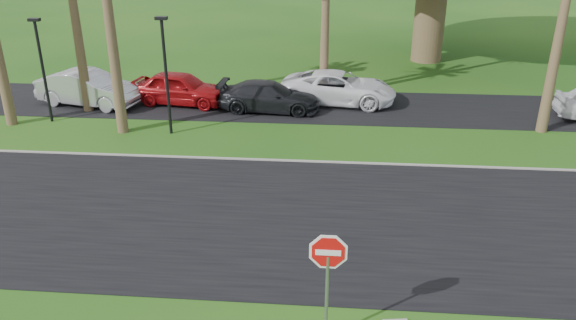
% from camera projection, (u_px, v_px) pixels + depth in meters
% --- Properties ---
extents(ground, '(120.00, 120.00, 0.00)m').
position_uv_depth(ground, '(309.00, 257.00, 14.47)').
color(ground, '#1A4D13').
rests_on(ground, ground).
extents(road, '(120.00, 8.00, 0.02)m').
position_uv_depth(road, '(312.00, 218.00, 16.30)').
color(road, black).
rests_on(road, ground).
extents(parking_strip, '(120.00, 5.00, 0.02)m').
position_uv_depth(parking_strip, '(322.00, 106.00, 25.89)').
color(parking_strip, black).
rests_on(parking_strip, ground).
extents(curb, '(120.00, 0.12, 0.06)m').
position_uv_depth(curb, '(317.00, 162.00, 19.99)').
color(curb, gray).
rests_on(curb, ground).
extents(stop_sign_near, '(1.05, 0.07, 2.62)m').
position_uv_depth(stop_sign_near, '(328.00, 266.00, 10.99)').
color(stop_sign_near, gray).
rests_on(stop_sign_near, ground).
extents(streetlight_left, '(0.45, 0.25, 4.34)m').
position_uv_depth(streetlight_left, '(42.00, 64.00, 23.04)').
color(streetlight_left, black).
rests_on(streetlight_left, ground).
extents(streetlight_right, '(0.45, 0.25, 4.64)m').
position_uv_depth(streetlight_right, '(166.00, 69.00, 21.64)').
color(streetlight_right, black).
rests_on(streetlight_right, ground).
extents(car_silver, '(5.08, 2.74, 1.59)m').
position_uv_depth(car_silver, '(89.00, 89.00, 25.74)').
color(car_silver, silver).
rests_on(car_silver, ground).
extents(car_red, '(4.66, 2.39, 1.52)m').
position_uv_depth(car_red, '(180.00, 88.00, 25.91)').
color(car_red, '#9F0D11').
rests_on(car_red, ground).
extents(car_dark, '(4.60, 2.06, 1.31)m').
position_uv_depth(car_dark, '(269.00, 97.00, 25.05)').
color(car_dark, black).
rests_on(car_dark, ground).
extents(car_minivan, '(5.55, 3.06, 1.47)m').
position_uv_depth(car_minivan, '(339.00, 88.00, 26.05)').
color(car_minivan, white).
rests_on(car_minivan, ground).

